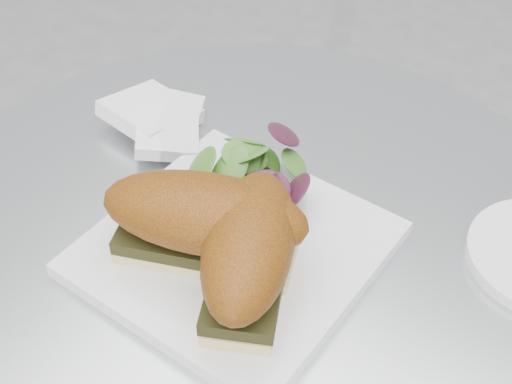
{
  "coord_description": "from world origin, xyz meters",
  "views": [
    {
      "loc": [
        0.26,
        -0.39,
        1.23
      ],
      "look_at": [
        -0.01,
        0.02,
        0.77
      ],
      "focal_mm": 50.0,
      "sensor_mm": 36.0,
      "label": 1
    }
  ],
  "objects": [
    {
      "name": "table",
      "position": [
        0.0,
        0.0,
        0.49
      ],
      "size": [
        0.7,
        0.7,
        0.73
      ],
      "color": "silver",
      "rests_on": "ground"
    },
    {
      "name": "plate",
      "position": [
        0.0,
        -0.03,
        0.74
      ],
      "size": [
        0.25,
        0.25,
        0.02
      ],
      "primitive_type": "cube",
      "rotation": [
        0.0,
        0.0,
        -0.05
      ],
      "color": "white",
      "rests_on": "table"
    },
    {
      "name": "sandwich_left",
      "position": [
        -0.01,
        -0.05,
        0.79
      ],
      "size": [
        0.2,
        0.14,
        0.08
      ],
      "rotation": [
        0.0,
        0.0,
        0.35
      ],
      "color": "beige",
      "rests_on": "plate"
    },
    {
      "name": "sandwich_right",
      "position": [
        0.04,
        -0.06,
        0.79
      ],
      "size": [
        0.14,
        0.18,
        0.08
      ],
      "rotation": [
        0.0,
        0.0,
        -1.15
      ],
      "color": "beige",
      "rests_on": "plate"
    },
    {
      "name": "salad",
      "position": [
        -0.03,
        0.05,
        0.77
      ],
      "size": [
        0.11,
        0.11,
        0.05
      ],
      "primitive_type": null,
      "color": "#56892D",
      "rests_on": "plate"
    },
    {
      "name": "napkin",
      "position": [
        -0.17,
        0.07,
        0.74
      ],
      "size": [
        0.15,
        0.15,
        0.02
      ],
      "primitive_type": null,
      "rotation": [
        0.0,
        0.0,
        -0.43
      ],
      "color": "white",
      "rests_on": "table"
    }
  ]
}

